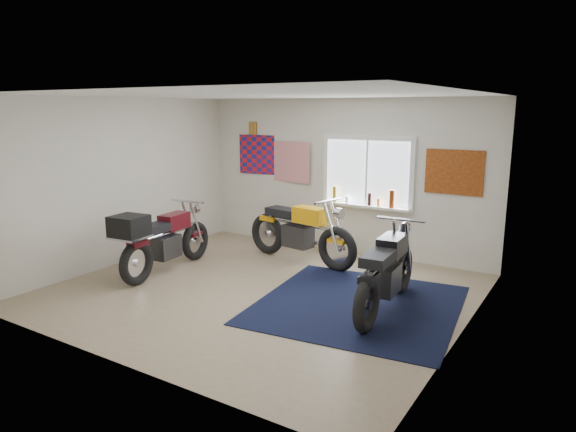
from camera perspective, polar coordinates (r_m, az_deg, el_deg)
The scene contains 10 objects.
ground at distance 7.34m, azimuth -2.99°, elevation -8.27°, with size 5.50×5.50×0.00m, color #9E896B.
room_shell at distance 6.95m, azimuth -3.13°, elevation 4.54°, with size 5.50×5.50×5.50m.
navy_rug at distance 6.88m, azimuth 7.77°, elevation -9.72°, with size 2.50×2.60×0.01m, color black.
window_assembly at distance 8.89m, azimuth 8.78°, elevation 4.27°, with size 1.66×0.17×1.26m.
oil_bottles at distance 8.85m, azimuth 8.97°, elevation 2.00°, with size 1.14×0.09×0.30m.
flag_display at distance 10.02m, azimuth -3.93°, elevation 9.71°, with size 1.60×0.10×1.17m.
triumph_poster at distance 8.42m, azimuth 17.97°, elevation 4.65°, with size 0.90×0.03×0.70m, color #A54C14.
yellow_triumph at distance 8.54m, azimuth 1.35°, elevation -1.88°, with size 2.23×0.69×1.13m.
black_chrome_bike at distance 6.61m, azimuth 10.86°, elevation -6.33°, with size 0.66×2.15×1.10m.
maroon_tourer at distance 8.11m, azimuth -14.00°, elevation -2.57°, with size 0.71×2.09×1.06m.
Camera 1 is at (3.96, -5.64, 2.53)m, focal length 32.00 mm.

